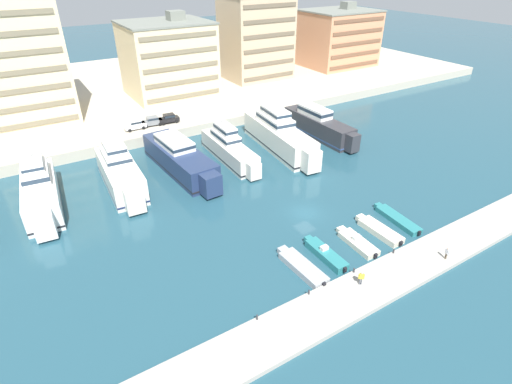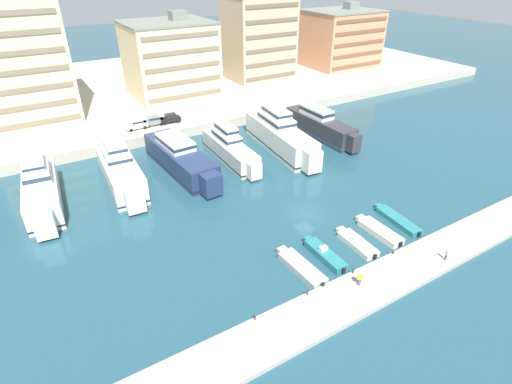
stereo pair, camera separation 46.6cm
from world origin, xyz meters
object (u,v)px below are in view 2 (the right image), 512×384
(motorboat_grey_far_left, at_px, (301,267))
(car_grey_left, at_px, (154,121))
(yacht_ivory_mid_left, at_px, (121,172))
(car_black_mid_left, at_px, (170,118))
(yacht_ivory_center, at_px, (230,148))
(yacht_charcoal_mid_right, at_px, (320,125))
(motorboat_cream_center_left, at_px, (379,231))
(motorboat_teal_left, at_px, (324,254))
(yacht_white_left, at_px, (41,190))
(pedestrian_mid_deck, at_px, (447,254))
(motorboat_cream_mid_left, at_px, (357,243))
(yacht_ivory_center_right, at_px, (280,135))
(motorboat_teal_center, at_px, (397,220))
(car_white_far_left, at_px, (137,124))
(pedestrian_near_edge, at_px, (360,278))
(yacht_navy_center_left, at_px, (181,158))

(motorboat_grey_far_left, bearing_deg, car_grey_left, 91.04)
(yacht_ivory_mid_left, relative_size, car_black_mid_left, 4.28)
(yacht_ivory_center, relative_size, yacht_charcoal_mid_right, 0.91)
(motorboat_grey_far_left, distance_m, motorboat_cream_center_left, 12.80)
(motorboat_teal_left, bearing_deg, motorboat_grey_far_left, -175.51)
(yacht_white_left, height_order, yacht_charcoal_mid_right, yacht_white_left)
(pedestrian_mid_deck, bearing_deg, yacht_white_left, 135.26)
(motorboat_cream_mid_left, bearing_deg, motorboat_grey_far_left, -179.77)
(yacht_ivory_center_right, distance_m, car_black_mid_left, 23.23)
(yacht_white_left, xyz_separation_m, motorboat_teal_center, (40.02, -29.03, -2.23))
(car_black_mid_left, bearing_deg, motorboat_grey_far_left, -93.02)
(motorboat_grey_far_left, distance_m, motorboat_teal_center, 16.89)
(motorboat_cream_center_left, height_order, car_white_far_left, car_white_far_left)
(yacht_white_left, bearing_deg, car_black_mid_left, 33.89)
(car_grey_left, distance_m, pedestrian_near_edge, 53.33)
(yacht_white_left, relative_size, yacht_ivory_center_right, 0.80)
(yacht_ivory_center_right, distance_m, motorboat_grey_far_left, 33.44)
(motorboat_teal_left, xyz_separation_m, motorboat_cream_center_left, (9.11, 0.06, -0.08))
(yacht_ivory_center, relative_size, motorboat_teal_center, 2.27)
(motorboat_teal_left, bearing_deg, yacht_ivory_mid_left, 118.14)
(yacht_white_left, xyz_separation_m, yacht_ivory_mid_left, (11.11, -0.26, 0.01))
(motorboat_teal_left, bearing_deg, car_black_mid_left, 91.46)
(yacht_navy_center_left, xyz_separation_m, yacht_ivory_center, (8.91, -0.48, -0.05))
(motorboat_grey_far_left, height_order, car_black_mid_left, car_black_mid_left)
(yacht_ivory_center_right, bearing_deg, yacht_ivory_center, 175.27)
(pedestrian_mid_deck, bearing_deg, motorboat_cream_mid_left, 129.02)
(yacht_ivory_center, height_order, motorboat_cream_center_left, yacht_ivory_center)
(motorboat_grey_far_left, height_order, pedestrian_near_edge, pedestrian_near_edge)
(yacht_ivory_mid_left, bearing_deg, yacht_navy_center_left, 2.57)
(motorboat_grey_far_left, bearing_deg, pedestrian_mid_deck, -27.50)
(yacht_ivory_mid_left, bearing_deg, yacht_ivory_center_right, -1.72)
(motorboat_teal_left, height_order, motorboat_cream_mid_left, motorboat_teal_left)
(yacht_ivory_mid_left, height_order, motorboat_cream_center_left, yacht_ivory_mid_left)
(yacht_navy_center_left, bearing_deg, motorboat_grey_far_left, -85.86)
(yacht_charcoal_mid_right, bearing_deg, yacht_ivory_center_right, -174.66)
(yacht_ivory_center_right, height_order, car_white_far_left, yacht_ivory_center_right)
(yacht_charcoal_mid_right, distance_m, motorboat_teal_center, 30.58)
(motorboat_cream_center_left, relative_size, car_white_far_left, 1.79)
(car_white_far_left, bearing_deg, car_black_mid_left, -0.54)
(motorboat_grey_far_left, bearing_deg, motorboat_cream_mid_left, 0.23)
(motorboat_teal_left, xyz_separation_m, pedestrian_mid_deck, (11.27, -8.08, 0.98))
(yacht_navy_center_left, distance_m, motorboat_cream_center_left, 33.42)
(motorboat_cream_center_left, bearing_deg, yacht_navy_center_left, 116.68)
(pedestrian_near_edge, xyz_separation_m, pedestrian_mid_deck, (11.45, -2.15, -0.07))
(motorboat_grey_far_left, distance_m, car_white_far_left, 47.54)
(yacht_ivory_mid_left, xyz_separation_m, motorboat_grey_far_left, (12.05, -29.72, -2.19))
(motorboat_cream_center_left, xyz_separation_m, pedestrian_mid_deck, (2.16, -8.13, 1.06))
(yacht_ivory_center, relative_size, yacht_ivory_center_right, 0.80)
(yacht_charcoal_mid_right, height_order, car_white_far_left, yacht_charcoal_mid_right)
(yacht_white_left, relative_size, motorboat_teal_center, 2.29)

